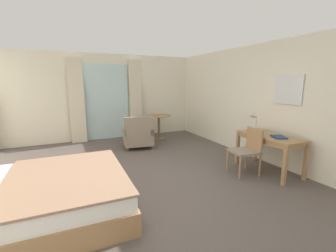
{
  "coord_description": "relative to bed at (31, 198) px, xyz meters",
  "views": [
    {
      "loc": [
        -1.18,
        -3.42,
        1.72
      ],
      "look_at": [
        0.6,
        0.39,
        0.9
      ],
      "focal_mm": 24.11,
      "sensor_mm": 36.0,
      "label": 1
    }
  ],
  "objects": [
    {
      "name": "ground",
      "position": [
        1.64,
        0.33,
        -0.33
      ],
      "size": [
        6.15,
        7.75,
        0.1
      ],
      "primitive_type": "cube",
      "color": "#564C47"
    },
    {
      "name": "wall_back",
      "position": [
        1.64,
        3.94,
        0.99
      ],
      "size": [
        5.75,
        0.12,
        2.54
      ],
      "primitive_type": "cube",
      "color": "silver",
      "rests_on": "ground"
    },
    {
      "name": "wall_right",
      "position": [
        4.45,
        0.33,
        0.99
      ],
      "size": [
        0.12,
        7.35,
        2.54
      ],
      "primitive_type": "cube",
      "color": "silver",
      "rests_on": "ground"
    },
    {
      "name": "balcony_glass_door",
      "position": [
        1.68,
        3.86,
        0.84
      ],
      "size": [
        1.28,
        0.02,
        2.24
      ],
      "primitive_type": "cube",
      "color": "silver",
      "rests_on": "ground"
    },
    {
      "name": "curtain_panel_left",
      "position": [
        0.82,
        3.76,
        0.91
      ],
      "size": [
        0.42,
        0.1,
        2.38
      ],
      "primitive_type": "cube",
      "color": "beige",
      "rests_on": "ground"
    },
    {
      "name": "curtain_panel_right",
      "position": [
        2.54,
        3.76,
        0.91
      ],
      "size": [
        0.38,
        0.1,
        2.38
      ],
      "primitive_type": "cube",
      "color": "beige",
      "rests_on": "ground"
    },
    {
      "name": "bed",
      "position": [
        0.0,
        0.0,
        0.0
      ],
      "size": [
        2.29,
        1.88,
        1.1
      ],
      "color": "#9E754C",
      "rests_on": "ground"
    },
    {
      "name": "writing_desk",
      "position": [
        4.0,
        -0.12,
        0.35
      ],
      "size": [
        0.6,
        1.23,
        0.72
      ],
      "color": "#9E754C",
      "rests_on": "ground"
    },
    {
      "name": "desk_chair",
      "position": [
        3.55,
        -0.03,
        0.21
      ],
      "size": [
        0.53,
        0.51,
        0.86
      ],
      "color": "gray",
      "rests_on": "ground"
    },
    {
      "name": "desk_lamp",
      "position": [
        3.93,
        0.23,
        0.73
      ],
      "size": [
        0.27,
        0.17,
        0.45
      ],
      "color": "#B7B2A8",
      "rests_on": "writing_desk"
    },
    {
      "name": "closed_book",
      "position": [
        3.97,
        -0.34,
        0.46
      ],
      "size": [
        0.29,
        0.32,
        0.03
      ],
      "primitive_type": "cube",
      "rotation": [
        0.0,
        0.0,
        -0.39
      ],
      "color": "navy",
      "rests_on": "writing_desk"
    },
    {
      "name": "armchair_by_window",
      "position": [
        2.19,
        2.47,
        0.06
      ],
      "size": [
        0.83,
        0.82,
        0.87
      ],
      "color": "gray",
      "rests_on": "ground"
    },
    {
      "name": "round_cafe_table",
      "position": [
        3.05,
        3.12,
        0.28
      ],
      "size": [
        0.73,
        0.73,
        0.74
      ],
      "color": "#9E754C",
      "rests_on": "ground"
    },
    {
      "name": "wall_mirror",
      "position": [
        4.37,
        -0.12,
        1.3
      ],
      "size": [
        0.02,
        0.6,
        0.55
      ],
      "color": "silver"
    }
  ]
}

